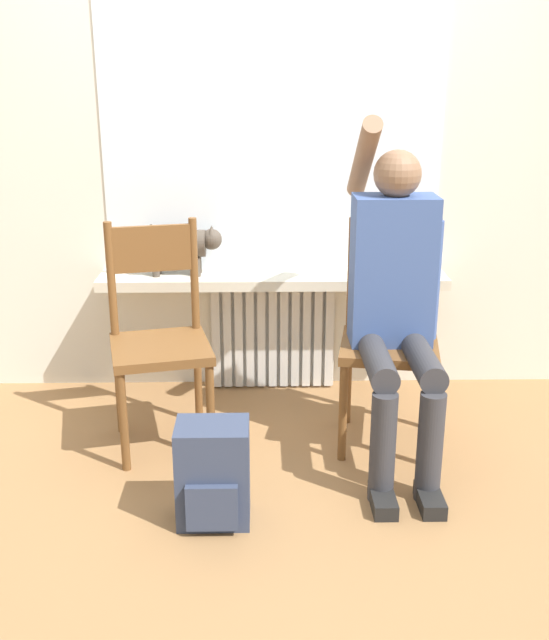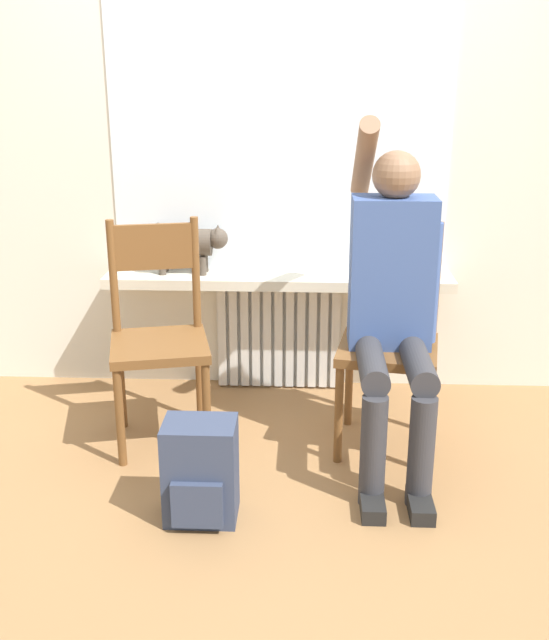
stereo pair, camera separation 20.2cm
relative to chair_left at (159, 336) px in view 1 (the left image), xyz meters
name	(u,v)px [view 1 (the left image)]	position (x,y,z in m)	size (l,w,h in m)	color
ground_plane	(278,506)	(0.50, -0.55, -0.50)	(12.00, 12.00, 0.00)	olive
wall_with_window	(272,120)	(0.50, 0.68, 0.85)	(7.00, 0.06, 2.70)	silver
radiator	(273,334)	(0.50, 0.60, -0.21)	(0.64, 0.08, 0.57)	silver
windowsill	(273,280)	(0.50, 0.52, 0.10)	(1.71, 0.26, 0.05)	beige
window_glass	(272,129)	(0.50, 0.65, 0.81)	(1.64, 0.01, 1.38)	white
chair_left	(159,336)	(0.00, 0.00, 0.00)	(0.49, 0.49, 0.98)	brown
chair_right	(390,334)	(1.00, 0.00, 0.00)	(0.47, 0.47, 0.98)	brown
person	(396,294)	(0.99, -0.12, 0.22)	(0.36, 1.03, 1.42)	#333338
cat	(181,244)	(0.05, 0.53, 0.28)	(0.51, 0.13, 0.25)	#4C4238
backpack	(213,474)	(0.26, -0.63, -0.31)	(0.26, 0.23, 0.38)	#333D56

